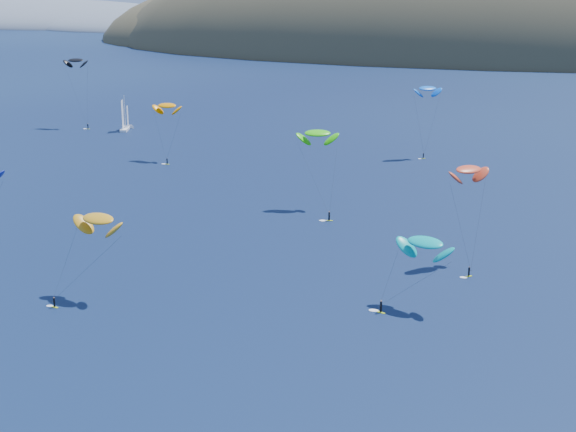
% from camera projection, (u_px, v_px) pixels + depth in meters
% --- Properties ---
extents(island, '(730.00, 300.00, 210.00)m').
position_uv_depth(island, '(526.00, 64.00, 587.28)').
color(island, '#3D3526').
rests_on(island, ground).
extents(headland, '(460.00, 250.00, 60.00)m').
position_uv_depth(headland, '(68.00, 27.00, 882.08)').
color(headland, slate).
rests_on(headland, ground).
extents(sailboat, '(10.28, 9.04, 12.29)m').
position_uv_depth(sailboat, '(125.00, 128.00, 278.64)').
color(sailboat, white).
rests_on(sailboat, ground).
extents(kitesurfer_1, '(8.81, 8.90, 18.23)m').
position_uv_depth(kitesurfer_1, '(167.00, 106.00, 230.90)').
color(kitesurfer_1, '#B5CD16').
rests_on(kitesurfer_1, ground).
extents(kitesurfer_2, '(10.85, 10.68, 16.09)m').
position_uv_depth(kitesurfer_2, '(98.00, 219.00, 131.81)').
color(kitesurfer_2, '#B5CD16').
rests_on(kitesurfer_2, ground).
extents(kitesurfer_3, '(11.18, 14.40, 19.89)m').
position_uv_depth(kitesurfer_3, '(318.00, 133.00, 182.57)').
color(kitesurfer_3, '#B5CD16').
rests_on(kitesurfer_3, ground).
extents(kitesurfer_4, '(9.14, 7.65, 22.61)m').
position_uv_depth(kitesurfer_4, '(428.00, 88.00, 233.02)').
color(kitesurfer_4, '#B5CD16').
rests_on(kitesurfer_4, ground).
extents(kitesurfer_5, '(12.08, 8.85, 13.60)m').
position_uv_depth(kitesurfer_5, '(425.00, 242.00, 127.97)').
color(kitesurfer_5, '#B5CD16').
rests_on(kitesurfer_5, ground).
extents(kitesurfer_9, '(8.76, 12.73, 20.18)m').
position_uv_depth(kitesurfer_9, '(469.00, 170.00, 146.25)').
color(kitesurfer_9, '#B5CD16').
rests_on(kitesurfer_9, ground).
extents(kitesurfer_12, '(10.50, 6.92, 25.72)m').
position_uv_depth(kitesurfer_12, '(76.00, 60.00, 279.91)').
color(kitesurfer_12, '#B5CD16').
rests_on(kitesurfer_12, ground).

